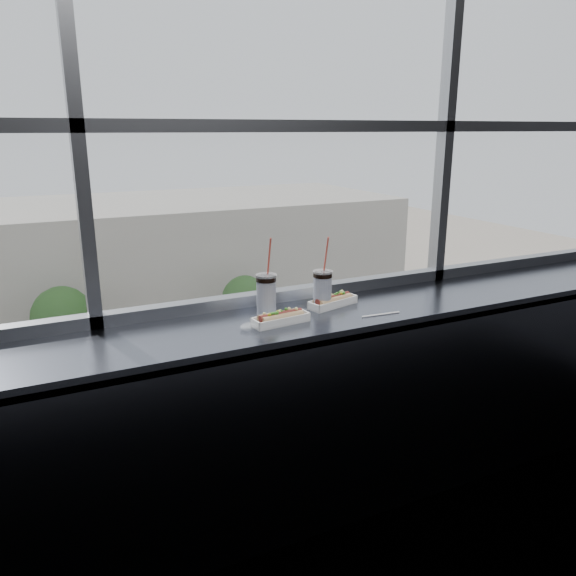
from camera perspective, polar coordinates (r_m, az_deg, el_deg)
name	(u,v)px	position (r m, az deg, el deg)	size (l,w,h in m)	color
wall_back_lower	(289,392)	(3.24, 0.09, -10.48)	(6.00, 6.00, 0.00)	black
window_glass	(287,62)	(2.93, -0.08, 22.01)	(6.00, 6.00, 0.00)	silver
window_mullions	(289,61)	(2.92, 0.11, 22.04)	(6.00, 0.08, 2.40)	gray
counter	(313,319)	(2.81, 2.56, -3.19)	(6.00, 0.55, 0.06)	slate
counter_fascia	(337,436)	(2.83, 4.97, -14.74)	(6.00, 0.04, 1.04)	slate
hotdog_tray_left	(281,318)	(2.65, -0.73, -3.06)	(0.29, 0.12, 0.07)	white
hotdog_tray_right	(333,301)	(2.92, 4.58, -1.31)	(0.29, 0.16, 0.07)	white
soda_cup_left	(266,293)	(2.75, -2.22, -0.46)	(0.11, 0.11, 0.39)	white
soda_cup_right	(322,288)	(2.86, 3.52, 0.04)	(0.10, 0.10, 0.37)	white
loose_straw	(381,314)	(2.81, 9.41, -2.67)	(0.01, 0.01, 0.21)	white
wrapper	(252,326)	(2.59, -3.67, -3.87)	(0.11, 0.08, 0.03)	silver
plaza_ground	(46,300)	(47.92, -23.38, -1.16)	(120.00, 120.00, 0.00)	#A59887
street_asphalt	(81,448)	(26.09, -20.28, -14.97)	(80.00, 10.00, 0.06)	black
far_sidewalk	(64,375)	(33.26, -21.82, -8.25)	(80.00, 6.00, 0.04)	#A59887
far_building	(44,266)	(41.61, -23.54, 2.09)	(50.00, 14.00, 8.00)	#A8A397
car_near_c	(143,463)	(22.29, -14.54, -16.86)	(6.32, 2.63, 2.11)	#6D2006
car_far_b	(143,374)	(29.55, -14.47, -8.46)	(5.94, 2.47, 1.98)	maroon
car_near_e	(405,398)	(26.69, 11.82, -10.86)	(6.36, 2.65, 2.12)	#3451AA
car_near_d	(300,424)	(24.07, 1.27, -13.63)	(6.37, 2.66, 2.12)	silver
pedestrian_d	(253,335)	(34.02, -3.61, -4.75)	(0.86, 0.64, 1.92)	#66605B
pedestrian_b	(23,357)	(33.82, -25.31, -6.35)	(0.91, 0.68, 2.05)	#66605B
pedestrian_c	(152,343)	(33.80, -13.66, -5.41)	(0.82, 0.61, 1.84)	#66605B
tree_center	(62,316)	(32.11, -21.95, -2.67)	(3.20, 3.20, 5.01)	#47382B
tree_right	(245,298)	(34.34, -4.39, -1.06)	(2.82, 2.82, 4.41)	#47382B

